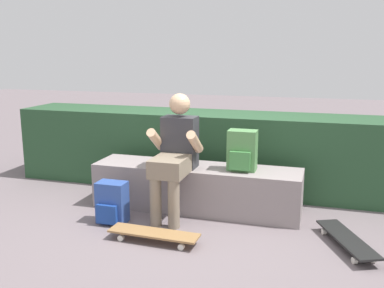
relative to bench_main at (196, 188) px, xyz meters
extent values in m
plane|color=slate|center=(0.00, -0.34, -0.23)|extent=(24.00, 24.00, 0.00)
cube|color=gray|center=(0.00, 0.00, 0.00)|extent=(2.14, 0.51, 0.46)
cube|color=#333338|center=(-0.15, -0.08, 0.49)|extent=(0.34, 0.22, 0.52)
sphere|color=#D8AD84|center=(-0.15, -0.08, 0.88)|extent=(0.21, 0.21, 0.21)
cube|color=gray|center=(-0.15, -0.39, 0.32)|extent=(0.32, 0.40, 0.17)
cylinder|color=gray|center=(-0.24, -0.54, 0.00)|extent=(0.11, 0.11, 0.46)
cylinder|color=gray|center=(-0.06, -0.54, 0.00)|extent=(0.11, 0.11, 0.46)
cylinder|color=#D8AD84|center=(-0.35, -0.22, 0.53)|extent=(0.09, 0.33, 0.27)
cylinder|color=#D8AD84|center=(0.05, -0.22, 0.53)|extent=(0.09, 0.33, 0.27)
cube|color=olive|center=(-0.13, -0.88, -0.15)|extent=(0.81, 0.23, 0.02)
cylinder|color=silver|center=(0.16, -0.81, -0.20)|extent=(0.06, 0.03, 0.05)
cylinder|color=silver|center=(0.15, -0.96, -0.20)|extent=(0.06, 0.03, 0.05)
cylinder|color=silver|center=(-0.40, -0.79, -0.20)|extent=(0.06, 0.03, 0.05)
cylinder|color=silver|center=(-0.41, -0.94, -0.20)|extent=(0.06, 0.03, 0.05)
cube|color=black|center=(1.47, -0.51, -0.15)|extent=(0.51, 0.81, 0.02)
cylinder|color=silver|center=(1.29, -0.29, -0.20)|extent=(0.05, 0.06, 0.05)
cylinder|color=silver|center=(1.42, -0.23, -0.20)|extent=(0.05, 0.06, 0.05)
cylinder|color=silver|center=(1.52, -0.80, -0.20)|extent=(0.05, 0.06, 0.05)
cylinder|color=silver|center=(1.66, -0.74, -0.20)|extent=(0.05, 0.06, 0.05)
cube|color=#51894C|center=(0.47, 0.00, 0.43)|extent=(0.28, 0.18, 0.40)
cube|color=#428844|center=(0.47, -0.11, 0.35)|extent=(0.20, 0.05, 0.18)
cube|color=#2D4C99|center=(-0.67, -0.57, -0.03)|extent=(0.28, 0.18, 0.40)
cube|color=#1B3F94|center=(-0.67, -0.69, -0.11)|extent=(0.20, 0.05, 0.18)
cube|color=#274A2D|center=(0.46, 0.82, 0.22)|extent=(5.84, 0.73, 0.90)
camera|label=1|loc=(1.22, -4.17, 1.39)|focal=40.97mm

